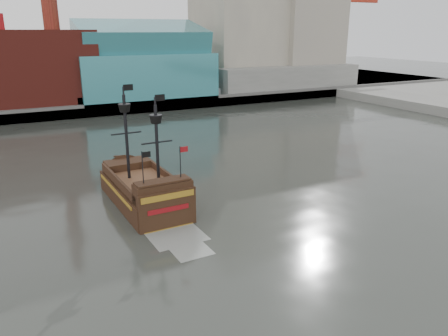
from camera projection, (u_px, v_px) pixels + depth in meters
ground at (281, 237)px, 37.36m from camera, size 400.00×400.00×0.00m
promenade_far at (83, 93)px, 115.04m from camera, size 220.00×60.00×2.00m
seawall at (109, 109)px, 89.94m from camera, size 220.00×1.00×2.60m
crane_a at (344, 23)px, 135.40m from camera, size 22.50×4.00×32.25m
crane_b at (344, 34)px, 149.13m from camera, size 19.10×4.00×26.25m
pirate_ship at (144, 194)px, 44.02m from camera, size 5.84×17.21×12.78m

